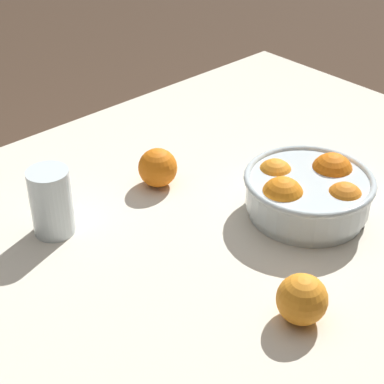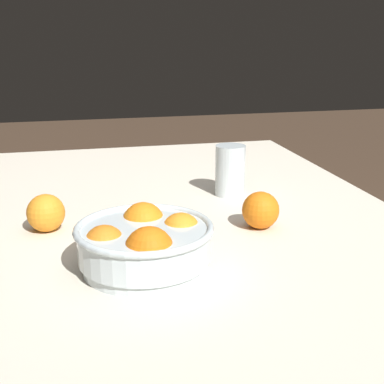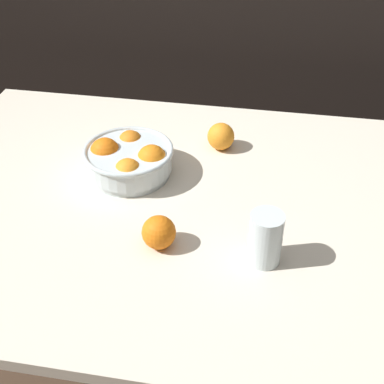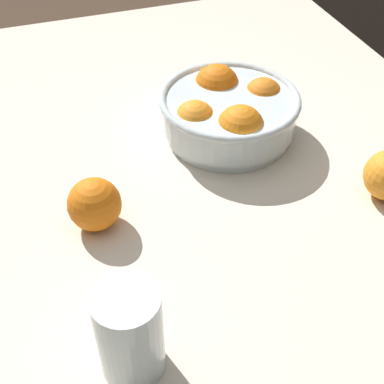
% 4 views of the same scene
% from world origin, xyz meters
% --- Properties ---
extents(dining_table, '(1.49, 0.99, 0.76)m').
position_xyz_m(dining_table, '(0.00, 0.00, 0.69)').
color(dining_table, beige).
rests_on(dining_table, ground_plane).
extents(fruit_bowl, '(0.23, 0.23, 0.10)m').
position_xyz_m(fruit_bowl, '(-0.21, 0.09, 0.81)').
color(fruit_bowl, silver).
rests_on(fruit_bowl, dining_table).
extents(juice_glass, '(0.07, 0.07, 0.12)m').
position_xyz_m(juice_glass, '(0.16, -0.17, 0.81)').
color(juice_glass, '#F4A314').
rests_on(juice_glass, dining_table).
extents(orange_loose_near_bowl, '(0.07, 0.07, 0.07)m').
position_xyz_m(orange_loose_near_bowl, '(0.01, 0.26, 0.80)').
color(orange_loose_near_bowl, orange).
rests_on(orange_loose_near_bowl, dining_table).
extents(orange_loose_front, '(0.07, 0.07, 0.07)m').
position_xyz_m(orange_loose_front, '(-0.07, -0.16, 0.80)').
color(orange_loose_front, orange).
rests_on(orange_loose_front, dining_table).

